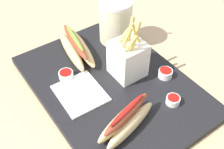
{
  "coord_description": "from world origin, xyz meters",
  "views": [
    {
      "loc": [
        0.42,
        -0.3,
        0.56
      ],
      "look_at": [
        0.0,
        0.0,
        0.05
      ],
      "focal_mm": 45.87,
      "sensor_mm": 36.0,
      "label": 1
    }
  ],
  "objects": [
    {
      "name": "ketchup_cup_2",
      "position": [
        0.14,
        0.08,
        0.03
      ],
      "size": [
        0.03,
        0.03,
        0.02
      ],
      "color": "white",
      "rests_on": "food_tray"
    },
    {
      "name": "food_tray",
      "position": [
        0.0,
        0.0,
        0.01
      ],
      "size": [
        0.5,
        0.36,
        0.02
      ],
      "primitive_type": "cube",
      "color": "black",
      "rests_on": "ground_plane"
    },
    {
      "name": "hot_dog_2",
      "position": [
        0.13,
        -0.06,
        0.05
      ],
      "size": [
        0.09,
        0.17,
        0.07
      ],
      "color": "#E5C689",
      "rests_on": "food_tray"
    },
    {
      "name": "hot_dog_1",
      "position": [
        -0.16,
        -0.02,
        0.04
      ],
      "size": [
        0.2,
        0.09,
        0.06
      ],
      "color": "#DBB775",
      "rests_on": "food_tray"
    },
    {
      "name": "napkin_stack",
      "position": [
        -0.01,
        -0.09,
        0.02
      ],
      "size": [
        0.13,
        0.11,
        0.01
      ],
      "primitive_type": "cube",
      "rotation": [
        0.0,
        0.0,
        -0.04
      ],
      "color": "white",
      "rests_on": "food_tray"
    },
    {
      "name": "ground_plane",
      "position": [
        0.0,
        0.0,
        -0.01
      ],
      "size": [
        2.4,
        2.4,
        0.02
      ],
      "primitive_type": "cube",
      "color": "tan"
    },
    {
      "name": "ketchup_cup_3",
      "position": [
        0.06,
        0.13,
        0.03
      ],
      "size": [
        0.04,
        0.04,
        0.02
      ],
      "color": "white",
      "rests_on": "food_tray"
    },
    {
      "name": "soda_cup",
      "position": [
        -0.15,
        0.12,
        0.09
      ],
      "size": [
        0.1,
        0.1,
        0.22
      ],
      "color": "beige",
      "rests_on": "food_tray"
    },
    {
      "name": "fries_basket",
      "position": [
        -0.01,
        0.06,
        0.07
      ],
      "size": [
        0.08,
        0.08,
        0.17
      ],
      "color": "white",
      "rests_on": "food_tray"
    },
    {
      "name": "ketchup_cup_1",
      "position": [
        -0.08,
        -0.09,
        0.03
      ],
      "size": [
        0.04,
        0.04,
        0.02
      ],
      "color": "white",
      "rests_on": "food_tray"
    }
  ]
}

